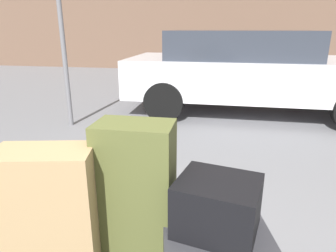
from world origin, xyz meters
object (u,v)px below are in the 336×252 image
at_px(duffel_bag_black_topmost_pile, 217,206).
at_px(bollard_kerb_near, 314,74).
at_px(no_parking_sign, 61,23).
at_px(suitcase_olive_rear_left, 136,191).
at_px(suitcase_tan_front_left, 50,212).
at_px(suitcase_charcoal_center, 215,252).
at_px(parked_car, 249,70).

xyz_separation_m(duffel_bag_black_topmost_pile, bollard_kerb_near, (2.29, 7.17, -0.39)).
relative_size(bollard_kerb_near, no_parking_sign, 0.26).
distance_m(suitcase_olive_rear_left, suitcase_tan_front_left, 0.41).
distance_m(suitcase_charcoal_center, parked_car, 4.37).
bearing_deg(duffel_bag_black_topmost_pile, suitcase_olive_rear_left, -179.58).
bearing_deg(no_parking_sign, parked_car, 25.52).
bearing_deg(suitcase_charcoal_center, parked_car, 71.67).
xyz_separation_m(suitcase_charcoal_center, no_parking_sign, (-2.32, 3.02, 1.06)).
height_order(parked_car, no_parking_sign, no_parking_sign).
xyz_separation_m(suitcase_olive_rear_left, suitcase_tan_front_left, (-0.36, -0.18, -0.04)).
bearing_deg(suitcase_tan_front_left, parked_car, 63.07).
bearing_deg(no_parking_sign, bollard_kerb_near, 41.97).
bearing_deg(bollard_kerb_near, no_parking_sign, -138.03).
bearing_deg(suitcase_charcoal_center, suitcase_tan_front_left, 174.73).
xyz_separation_m(parked_car, no_parking_sign, (-2.76, -1.32, 0.77)).
bearing_deg(bollard_kerb_near, suitcase_charcoal_center, -107.70).
bearing_deg(suitcase_olive_rear_left, suitcase_tan_front_left, -153.13).
bearing_deg(no_parking_sign, suitcase_olive_rear_left, -56.74).
xyz_separation_m(suitcase_charcoal_center, parked_car, (0.44, 4.34, 0.30)).
height_order(duffel_bag_black_topmost_pile, parked_car, parked_car).
height_order(duffel_bag_black_topmost_pile, no_parking_sign, no_parking_sign).
bearing_deg(suitcase_charcoal_center, duffel_bag_black_topmost_pile, 77.42).
height_order(suitcase_charcoal_center, no_parking_sign, no_parking_sign).
bearing_deg(suitcase_olive_rear_left, no_parking_sign, 123.20).
xyz_separation_m(suitcase_olive_rear_left, parked_car, (0.83, 4.25, 0.07)).
xyz_separation_m(suitcase_olive_rear_left, duffel_bag_black_topmost_pile, (0.40, -0.09, 0.02)).
height_order(suitcase_olive_rear_left, parked_car, parked_car).
bearing_deg(no_parking_sign, duffel_bag_black_topmost_pile, -52.45).
relative_size(suitcase_charcoal_center, bollard_kerb_near, 0.74).
distance_m(suitcase_charcoal_center, no_parking_sign, 3.96).
xyz_separation_m(suitcase_charcoal_center, suitcase_tan_front_left, (-0.76, -0.10, 0.19)).
relative_size(suitcase_charcoal_center, parked_car, 0.11).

